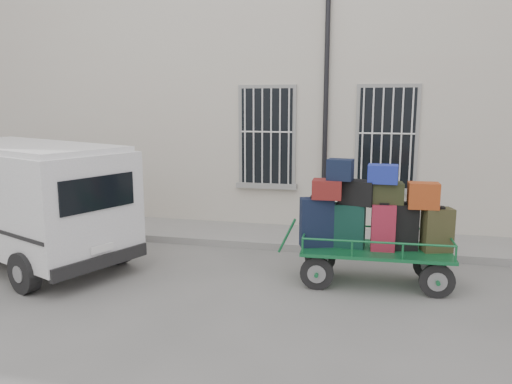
% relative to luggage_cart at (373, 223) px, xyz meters
% --- Properties ---
extents(ground, '(80.00, 80.00, 0.00)m').
position_rel_luggage_cart_xyz_m(ground, '(-2.06, 0.18, -1.07)').
color(ground, '#61615C').
rests_on(ground, ground).
extents(building, '(24.00, 5.15, 6.00)m').
position_rel_luggage_cart_xyz_m(building, '(-2.06, 5.68, 1.93)').
color(building, beige).
rests_on(building, ground).
extents(sidewalk, '(24.00, 1.70, 0.15)m').
position_rel_luggage_cart_xyz_m(sidewalk, '(-2.06, 2.38, -0.99)').
color(sidewalk, gray).
rests_on(sidewalk, ground).
extents(luggage_cart, '(2.89, 1.20, 2.12)m').
position_rel_luggage_cart_xyz_m(luggage_cart, '(0.00, 0.00, 0.00)').
color(luggage_cart, black).
rests_on(luggage_cart, ground).
extents(van, '(4.87, 3.51, 2.28)m').
position_rel_luggage_cart_xyz_m(van, '(-6.40, -0.22, 0.24)').
color(van, silver).
rests_on(van, ground).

